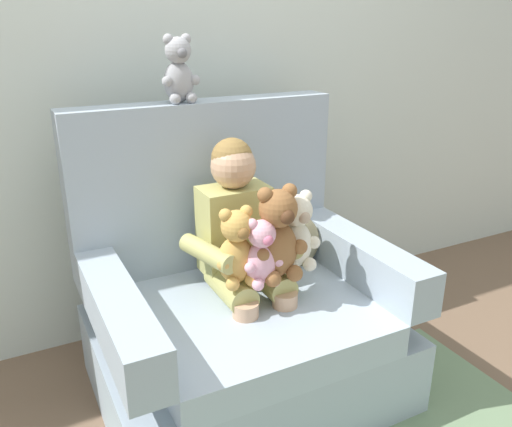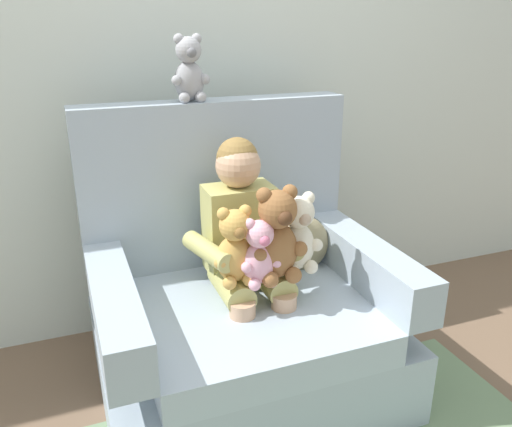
{
  "view_description": "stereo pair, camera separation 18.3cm",
  "coord_description": "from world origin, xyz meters",
  "px_view_note": "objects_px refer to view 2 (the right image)",
  "views": [
    {
      "loc": [
        -0.76,
        -1.58,
        1.41
      ],
      "look_at": [
        0.02,
        -0.05,
        0.77
      ],
      "focal_mm": 36.88,
      "sensor_mm": 36.0,
      "label": 1
    },
    {
      "loc": [
        -0.59,
        -1.65,
        1.41
      ],
      "look_at": [
        0.02,
        -0.05,
        0.77
      ],
      "focal_mm": 36.88,
      "sensor_mm": 36.0,
      "label": 2
    }
  ],
  "objects_px": {
    "plush_cream": "(297,235)",
    "armchair": "(241,309)",
    "seated_child": "(245,238)",
    "plush_brown": "(277,237)",
    "plush_grey_on_backrest": "(189,70)",
    "plush_pink": "(259,254)",
    "plush_honey": "(235,248)",
    "throw_pillow": "(298,244)"
  },
  "relations": [
    {
      "from": "plush_cream",
      "to": "plush_pink",
      "type": "height_order",
      "value": "plush_cream"
    },
    {
      "from": "armchair",
      "to": "throw_pillow",
      "type": "distance_m",
      "value": 0.36
    },
    {
      "from": "seated_child",
      "to": "plush_brown",
      "type": "height_order",
      "value": "seated_child"
    },
    {
      "from": "armchair",
      "to": "plush_grey_on_backrest",
      "type": "bearing_deg",
      "value": 106.61
    },
    {
      "from": "plush_cream",
      "to": "plush_brown",
      "type": "bearing_deg",
      "value": 179.95
    },
    {
      "from": "plush_honey",
      "to": "throw_pillow",
      "type": "height_order",
      "value": "plush_honey"
    },
    {
      "from": "plush_honey",
      "to": "plush_cream",
      "type": "height_order",
      "value": "plush_cream"
    },
    {
      "from": "seated_child",
      "to": "plush_honey",
      "type": "relative_size",
      "value": 2.88
    },
    {
      "from": "plush_brown",
      "to": "plush_grey_on_backrest",
      "type": "height_order",
      "value": "plush_grey_on_backrest"
    },
    {
      "from": "plush_honey",
      "to": "plush_pink",
      "type": "bearing_deg",
      "value": -10.52
    },
    {
      "from": "plush_grey_on_backrest",
      "to": "plush_pink",
      "type": "bearing_deg",
      "value": -91.7
    },
    {
      "from": "plush_brown",
      "to": "plush_grey_on_backrest",
      "type": "distance_m",
      "value": 0.73
    },
    {
      "from": "seated_child",
      "to": "throw_pillow",
      "type": "xyz_separation_m",
      "value": [
        0.27,
        0.1,
        -0.11
      ]
    },
    {
      "from": "plush_brown",
      "to": "plush_pink",
      "type": "height_order",
      "value": "plush_brown"
    },
    {
      "from": "plush_pink",
      "to": "throw_pillow",
      "type": "distance_m",
      "value": 0.42
    },
    {
      "from": "plush_cream",
      "to": "plush_pink",
      "type": "bearing_deg",
      "value": 177.27
    },
    {
      "from": "plush_brown",
      "to": "throw_pillow",
      "type": "height_order",
      "value": "plush_brown"
    },
    {
      "from": "plush_honey",
      "to": "armchair",
      "type": "bearing_deg",
      "value": 85.11
    },
    {
      "from": "plush_honey",
      "to": "plush_cream",
      "type": "relative_size",
      "value": 0.95
    },
    {
      "from": "plush_pink",
      "to": "plush_grey_on_backrest",
      "type": "height_order",
      "value": "plush_grey_on_backrest"
    },
    {
      "from": "armchair",
      "to": "plush_pink",
      "type": "bearing_deg",
      "value": -86.8
    },
    {
      "from": "plush_brown",
      "to": "seated_child",
      "type": "bearing_deg",
      "value": 91.45
    },
    {
      "from": "armchair",
      "to": "plush_pink",
      "type": "distance_m",
      "value": 0.36
    },
    {
      "from": "plush_honey",
      "to": "plush_pink",
      "type": "relative_size",
      "value": 1.14
    },
    {
      "from": "plush_pink",
      "to": "throw_pillow",
      "type": "xyz_separation_m",
      "value": [
        0.28,
        0.28,
        -0.13
      ]
    },
    {
      "from": "seated_child",
      "to": "plush_brown",
      "type": "relative_size",
      "value": 2.36
    },
    {
      "from": "plush_honey",
      "to": "plush_grey_on_backrest",
      "type": "relative_size",
      "value": 1.13
    },
    {
      "from": "plush_grey_on_backrest",
      "to": "armchair",
      "type": "bearing_deg",
      "value": -86.89
    },
    {
      "from": "seated_child",
      "to": "plush_pink",
      "type": "relative_size",
      "value": 3.27
    },
    {
      "from": "plush_honey",
      "to": "plush_cream",
      "type": "bearing_deg",
      "value": 22.85
    },
    {
      "from": "seated_child",
      "to": "plush_pink",
      "type": "distance_m",
      "value": 0.18
    },
    {
      "from": "armchair",
      "to": "plush_honey",
      "type": "relative_size",
      "value": 3.87
    },
    {
      "from": "plush_cream",
      "to": "armchair",
      "type": "bearing_deg",
      "value": 125.11
    },
    {
      "from": "plush_grey_on_backrest",
      "to": "throw_pillow",
      "type": "bearing_deg",
      "value": -41.17
    },
    {
      "from": "seated_child",
      "to": "plush_cream",
      "type": "bearing_deg",
      "value": -45.82
    },
    {
      "from": "plush_grey_on_backrest",
      "to": "throw_pillow",
      "type": "relative_size",
      "value": 0.97
    },
    {
      "from": "plush_pink",
      "to": "plush_honey",
      "type": "bearing_deg",
      "value": 131.73
    },
    {
      "from": "plush_cream",
      "to": "plush_grey_on_backrest",
      "type": "distance_m",
      "value": 0.75
    },
    {
      "from": "seated_child",
      "to": "plush_brown",
      "type": "xyz_separation_m",
      "value": [
        0.06,
        -0.17,
        0.06
      ]
    },
    {
      "from": "plush_cream",
      "to": "plush_grey_on_backrest",
      "type": "bearing_deg",
      "value": 101.91
    },
    {
      "from": "plush_brown",
      "to": "plush_pink",
      "type": "relative_size",
      "value": 1.39
    },
    {
      "from": "plush_cream",
      "to": "throw_pillow",
      "type": "distance_m",
      "value": 0.29
    }
  ]
}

